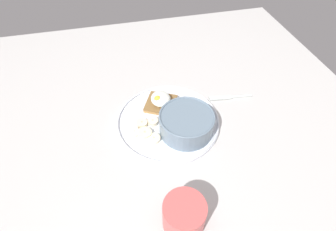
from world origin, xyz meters
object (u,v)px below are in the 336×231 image
Objects in this scene: coffee_mug at (184,215)px; poached_egg at (160,99)px; toast_slice at (161,104)px; banana_slice_back at (154,139)px; banana_slice_right at (135,132)px; knife at (231,97)px; banana_slice_left at (142,125)px; banana_slice_inner at (153,120)px; oatmeal_bowl at (186,123)px; banana_slice_front at (145,133)px.

poached_egg is at bearing -4.55° from coffee_mug.
toast_slice is 12.91cm from banana_slice_back.
knife is (8.20, -30.78, -1.30)cm from banana_slice_right.
banana_slice_left is 27.74cm from coffee_mug.
toast_slice is 3.46× the size of banana_slice_left.
toast_slice is 6.94cm from banana_slice_inner.
banana_slice_inner reaches higher than toast_slice.
banana_slice_back is at bearing 172.11° from banana_slice_inner.
banana_slice_back is 6.26cm from banana_slice_inner.
banana_slice_right is (-2.29, 2.37, 0.05)cm from banana_slice_left.
oatmeal_bowl reaches higher than toast_slice.
poached_egg is 1.76× the size of banana_slice_inner.
oatmeal_bowl is 11.25cm from banana_slice_front.
poached_egg is 22.08cm from knife.
banana_slice_back is 1.43× the size of banana_slice_right.
coffee_mug is (-27.37, -3.88, 2.28)cm from banana_slice_left.
banana_slice_left is 0.90× the size of banana_slice_inner.
coffee_mug is at bearing -175.54° from banana_slice_back.
banana_slice_right is at bearing 135.04° from toast_slice.
banana_slice_back reaches higher than knife.
toast_slice and banana_slice_left have the same top height.
oatmeal_bowl reaches higher than poached_egg.
poached_egg is at bearing 22.94° from oatmeal_bowl.
knife is (10.01, -17.25, -3.51)cm from oatmeal_bowl.
toast_slice is 2.37× the size of banana_slice_back.
knife is (-0.85, -21.74, -1.31)cm from toast_slice.
oatmeal_bowl is at bearing 120.14° from knife.
coffee_mug is at bearing -178.25° from banana_slice_inner.
oatmeal_bowl reaches higher than banana_slice_inner.
poached_egg is 1.93× the size of banana_slice_right.
banana_slice_back is (-12.04, 4.43, -2.19)cm from poached_egg.
banana_slice_front is 2.71cm from banana_slice_right.
coffee_mug reaches higher than oatmeal_bowl.
knife is at bearing -78.25° from banana_slice_left.
knife is at bearing -72.01° from banana_slice_front.
poached_egg is 7.14cm from banana_slice_inner.
banana_slice_left is at bearing 2.69° from banana_slice_front.
toast_slice is at bearing -58.31° from poached_egg.
banana_slice_inner is at bearing -73.99° from banana_slice_left.
banana_slice_inner is 28.34cm from coffee_mug.
banana_slice_left is 3.14cm from banana_slice_inner.
banana_slice_inner is at bearing 58.63° from oatmeal_bowl.
oatmeal_bowl is at bearing -94.34° from banana_slice_front.
coffee_mug reaches higher than poached_egg.
toast_slice is at bearing -44.61° from banana_slice_left.
banana_slice_right is at bearing 68.73° from banana_slice_front.
toast_slice is 1.30× the size of coffee_mug.
toast_slice is 0.83× the size of knife.
oatmeal_bowl is 1.30× the size of toast_slice.
banana_slice_back is 5.46cm from banana_slice_right.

